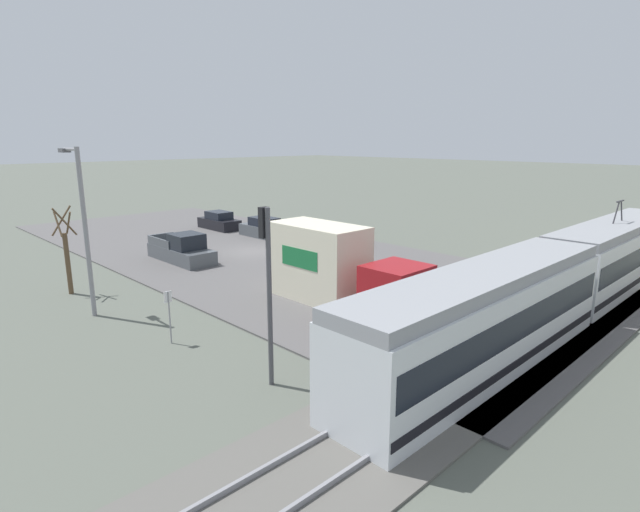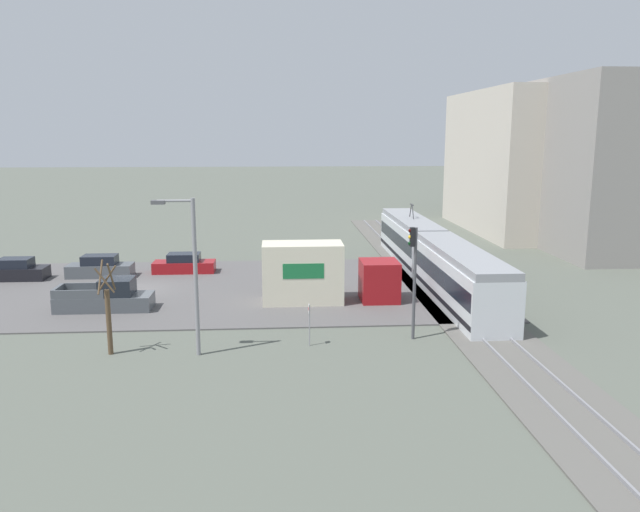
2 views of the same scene
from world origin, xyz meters
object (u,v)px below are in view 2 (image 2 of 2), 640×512
at_px(sedan_car_1, 100,268).
at_px(street_tree, 108,313).
at_px(street_lamp_near_crossing, 190,265).
at_px(no_parking_sign, 309,321).
at_px(pickup_truck, 107,298).
at_px(sedan_car_2, 184,264).
at_px(sedan_car_0, 16,271).
at_px(box_truck, 321,275).
at_px(traffic_light_pole, 414,268).
at_px(light_rail_tram, 431,256).

xyz_separation_m(sedan_car_1, street_tree, (16.46, 4.94, 1.32)).
relative_size(street_tree, street_lamp_near_crossing, 0.60).
bearing_deg(sedan_car_1, no_parking_sign, 42.28).
height_order(street_lamp_near_crossing, no_parking_sign, street_lamp_near_crossing).
xyz_separation_m(pickup_truck, sedan_car_1, (-8.90, -2.79, -0.06)).
relative_size(street_lamp_near_crossing, no_parking_sign, 3.54).
distance_m(sedan_car_2, street_tree, 17.63).
height_order(sedan_car_1, street_lamp_near_crossing, street_lamp_near_crossing).
bearing_deg(pickup_truck, street_lamp_near_crossing, 37.62).
relative_size(sedan_car_0, street_tree, 0.94).
xyz_separation_m(box_truck, sedan_car_1, (-7.90, -15.61, -1.05)).
distance_m(box_truck, traffic_light_pole, 8.61).
bearing_deg(traffic_light_pole, sedan_car_2, -139.63).
height_order(light_rail_tram, pickup_truck, light_rail_tram).
bearing_deg(box_truck, street_lamp_near_crossing, -36.79).
height_order(sedan_car_0, sedan_car_1, sedan_car_1).
relative_size(pickup_truck, street_tree, 1.23).
relative_size(sedan_car_2, street_lamp_near_crossing, 0.61).
bearing_deg(sedan_car_1, traffic_light_pole, 52.39).
bearing_deg(street_lamp_near_crossing, traffic_light_pole, 98.62).
relative_size(box_truck, traffic_light_pole, 1.46).
height_order(sedan_car_0, sedan_car_2, sedan_car_0).
bearing_deg(sedan_car_1, box_truck, 63.17).
height_order(box_truck, no_parking_sign, box_truck).
distance_m(box_truck, sedan_car_0, 22.64).
xyz_separation_m(sedan_car_1, traffic_light_pole, (15.21, 19.74, 2.97)).
bearing_deg(pickup_truck, sedan_car_0, -134.42).
bearing_deg(box_truck, pickup_truck, -85.54).
height_order(sedan_car_1, sedan_car_2, sedan_car_1).
xyz_separation_m(street_tree, no_parking_sign, (-0.56, 9.52, -0.76)).
bearing_deg(sedan_car_2, street_tree, 176.89).
bearing_deg(street_tree, box_truck, 128.74).
bearing_deg(sedan_car_0, no_parking_sign, -127.27).
distance_m(pickup_truck, street_tree, 7.96).
bearing_deg(traffic_light_pole, street_lamp_near_crossing, -81.38).
height_order(sedan_car_1, no_parking_sign, no_parking_sign).
bearing_deg(light_rail_tram, street_lamp_near_crossing, -45.76).
xyz_separation_m(box_truck, sedan_car_0, (-7.38, -21.38, -1.07)).
bearing_deg(box_truck, no_parking_sign, -8.19).
distance_m(street_tree, no_parking_sign, 9.57).
xyz_separation_m(traffic_light_pole, street_tree, (1.25, -14.81, -1.65)).
distance_m(sedan_car_1, no_parking_sign, 21.50).
height_order(box_truck, sedan_car_1, box_truck).
relative_size(sedan_car_2, street_tree, 1.01).
xyz_separation_m(box_truck, street_tree, (8.56, -10.67, 0.28)).
height_order(box_truck, street_tree, street_tree).
bearing_deg(sedan_car_0, sedan_car_1, -84.87).
bearing_deg(street_tree, sedan_car_1, -163.30).
xyz_separation_m(sedan_car_0, sedan_car_1, (-0.52, 5.76, 0.02)).
height_order(traffic_light_pole, no_parking_sign, traffic_light_pole).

